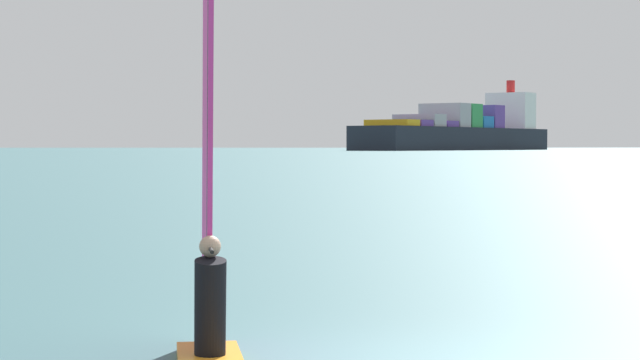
% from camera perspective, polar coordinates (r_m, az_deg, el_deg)
% --- Properties ---
extents(windsurfer, '(1.32, 3.28, 4.45)m').
position_cam_1_polar(windsurfer, '(11.96, -5.42, -3.70)').
color(windsurfer, orange).
rests_on(windsurfer, ground_plane).
extents(cargo_ship, '(85.51, 136.30, 33.26)m').
position_cam_1_polar(cargo_ship, '(524.56, 6.89, 2.36)').
color(cargo_ship, black).
rests_on(cargo_ship, ground_plane).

